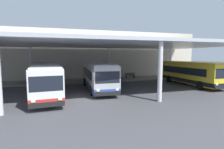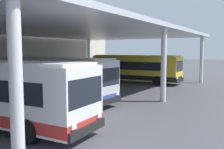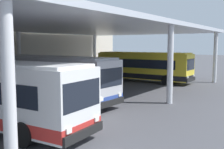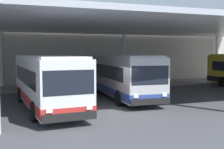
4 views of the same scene
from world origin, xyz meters
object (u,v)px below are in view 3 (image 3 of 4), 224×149
at_px(bench_waiting, 55,76).
at_px(bus_second_bay, 52,78).
at_px(trash_bin, 39,78).
at_px(bus_middle_bay, 143,66).

bearing_deg(bench_waiting, bus_second_bay, -135.11).
bearing_deg(bench_waiting, trash_bin, -172.20).
bearing_deg(trash_bin, bus_second_bay, -124.15).
height_order(bus_second_bay, bus_middle_bay, same).
distance_m(bench_waiting, trash_bin, 2.59).
bearing_deg(trash_bin, bench_waiting, 7.80).
relative_size(bench_waiting, trash_bin, 1.84).
distance_m(bus_second_bay, bus_middle_bay, 12.86).
relative_size(bus_middle_bay, trash_bin, 10.75).
relative_size(bus_middle_bay, bench_waiting, 5.85).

